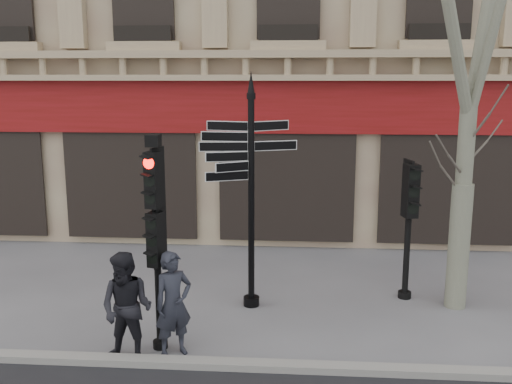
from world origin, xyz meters
TOP-DOWN VIEW (x-y plane):
  - ground at (0.00, 0.00)m, footprint 80.00×80.00m
  - kerb at (0.00, -1.40)m, footprint 80.00×0.25m
  - fingerpost at (-0.58, 1.05)m, footprint 2.17×2.17m
  - traffic_signal_main at (-1.90, -0.82)m, footprint 0.44×0.36m
  - traffic_signal_secondary at (2.43, 1.66)m, footprint 0.51×0.41m
  - pedestrian_a at (-1.62, -1.02)m, footprint 0.73×0.69m
  - pedestrian_b at (-2.27, -1.30)m, footprint 0.94×0.79m

SIDE VIEW (x-z plane):
  - ground at x=0.00m, z-range 0.00..0.00m
  - kerb at x=0.00m, z-range 0.00..0.12m
  - pedestrian_a at x=-1.62m, z-range 0.00..1.68m
  - pedestrian_b at x=-2.27m, z-range 0.00..1.73m
  - traffic_signal_secondary at x=2.43m, z-range 0.53..3.22m
  - traffic_signal_main at x=-1.90m, z-range 0.45..3.91m
  - fingerpost at x=-0.58m, z-range 0.76..5.17m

